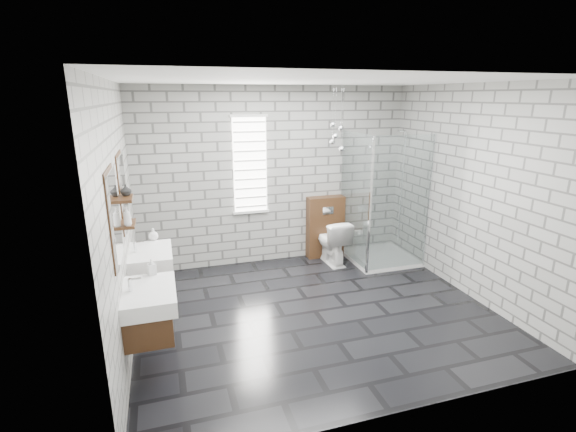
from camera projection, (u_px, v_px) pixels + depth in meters
name	position (u px, v px, depth m)	size (l,w,h in m)	color
floor	(315.00, 312.00, 5.12)	(4.20, 3.60, 0.02)	black
ceiling	(320.00, 79.00, 4.36)	(4.20, 3.60, 0.02)	white
wall_back	(275.00, 177.00, 6.40)	(4.20, 0.02, 2.70)	#989893
wall_front	(405.00, 264.00, 3.08)	(4.20, 0.02, 2.70)	#989893
wall_left	(119.00, 220.00, 4.15)	(0.02, 3.60, 2.70)	#989893
wall_right	(472.00, 193.00, 5.33)	(0.02, 3.60, 2.70)	#989893
vanity_left	(145.00, 299.00, 3.81)	(0.47, 0.70, 1.57)	#462915
vanity_right	(147.00, 258.00, 4.76)	(0.47, 0.70, 1.57)	#462915
shelf_lower	(128.00, 224.00, 4.13)	(0.14, 0.30, 0.03)	#462915
shelf_upper	(125.00, 199.00, 4.06)	(0.14, 0.30, 0.03)	#462915
window	(250.00, 165.00, 6.21)	(0.56, 0.05, 1.48)	white
cistern_panel	(325.00, 227.00, 6.76)	(0.60, 0.20, 1.00)	#462915
flush_plate	(328.00, 211.00, 6.58)	(0.18, 0.01, 0.12)	silver
shower_enclosure	(379.00, 232.00, 6.48)	(1.00, 1.00, 2.03)	white
pendant_cluster	(336.00, 135.00, 6.06)	(0.23, 0.26, 0.95)	silver
toilet	(332.00, 241.00, 6.53)	(0.40, 0.69, 0.71)	white
soap_bottle_a	(152.00, 267.00, 4.09)	(0.07, 0.08, 0.17)	#B2B2B2
soap_bottle_b	(153.00, 234.00, 5.07)	(0.11, 0.11, 0.14)	#B2B2B2
soap_bottle_c	(127.00, 216.00, 4.01)	(0.07, 0.07, 0.19)	#B2B2B2
vase	(126.00, 190.00, 4.11)	(0.11, 0.11, 0.11)	#B2B2B2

